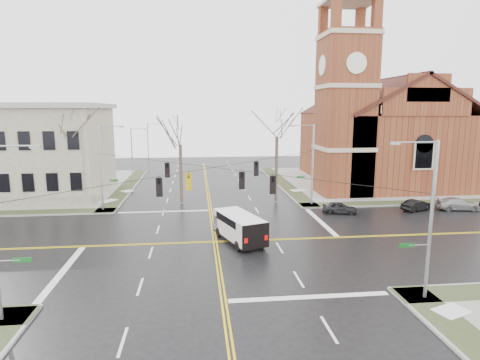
{
  "coord_description": "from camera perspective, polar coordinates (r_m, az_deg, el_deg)",
  "views": [
    {
      "loc": [
        -1.37,
        -31.71,
        10.77
      ],
      "look_at": [
        2.73,
        6.0,
        4.07
      ],
      "focal_mm": 30.0,
      "sensor_mm": 36.0,
      "label": 1
    }
  ],
  "objects": [
    {
      "name": "signal_pole_ne",
      "position": [
        45.41,
        10.09,
        2.49
      ],
      "size": [
        2.75,
        0.22,
        9.0
      ],
      "color": "gray",
      "rests_on": "ground"
    },
    {
      "name": "signal_pole_se",
      "position": [
        24.57,
        25.23,
        -4.68
      ],
      "size": [
        2.75,
        0.22,
        9.0
      ],
      "color": "gray",
      "rests_on": "ground"
    },
    {
      "name": "tree_nw_far",
      "position": [
        47.09,
        -22.68,
        6.44
      ],
      "size": [
        4.0,
        4.0,
        11.7
      ],
      "color": "#382E24",
      "rests_on": "ground"
    },
    {
      "name": "road_markings",
      "position": [
        33.52,
        -3.57,
        -8.74
      ],
      "size": [
        100.0,
        100.0,
        0.01
      ],
      "color": "gold",
      "rests_on": "ground"
    },
    {
      "name": "tree_nw_near",
      "position": [
        46.03,
        -8.5,
        5.56
      ],
      "size": [
        4.0,
        4.0,
        10.03
      ],
      "color": "#382E24",
      "rests_on": "ground"
    },
    {
      "name": "ground",
      "position": [
        33.52,
        -3.57,
        -8.75
      ],
      "size": [
        120.0,
        120.0,
        0.0
      ],
      "primitive_type": "plane",
      "color": "black",
      "rests_on": "ground"
    },
    {
      "name": "parked_car_b",
      "position": [
        47.26,
        23.84,
        -3.29
      ],
      "size": [
        3.86,
        2.53,
        1.2
      ],
      "primitive_type": "imported",
      "rotation": [
        0.0,
        0.0,
        1.95
      ],
      "color": "black",
      "rests_on": "ground"
    },
    {
      "name": "streetlight_north_a",
      "position": [
        60.75,
        -14.99,
        3.72
      ],
      "size": [
        2.3,
        0.2,
        8.0
      ],
      "color": "gray",
      "rests_on": "ground"
    },
    {
      "name": "signal_pole_nw",
      "position": [
        44.72,
        -19.02,
        1.98
      ],
      "size": [
        2.75,
        0.22,
        9.0
      ],
      "color": "gray",
      "rests_on": "ground"
    },
    {
      "name": "span_wires",
      "position": [
        32.07,
        -3.69,
        1.8
      ],
      "size": [
        23.02,
        23.02,
        0.03
      ],
      "color": "black",
      "rests_on": "ground"
    },
    {
      "name": "church",
      "position": [
        62.29,
        18.77,
        7.34
      ],
      "size": [
        24.28,
        27.48,
        27.5
      ],
      "color": "maroon",
      "rests_on": "ground"
    },
    {
      "name": "sidewalks",
      "position": [
        33.49,
        -3.57,
        -8.63
      ],
      "size": [
        80.0,
        80.0,
        0.17
      ],
      "color": "gray",
      "rests_on": "ground"
    },
    {
      "name": "cargo_van",
      "position": [
        33.29,
        -0.28,
        -6.45
      ],
      "size": [
        4.13,
        6.35,
        2.26
      ],
      "rotation": [
        0.0,
        0.0,
        0.33
      ],
      "color": "white",
      "rests_on": "ground"
    },
    {
      "name": "parked_car_a",
      "position": [
        43.32,
        13.95,
        -3.86
      ],
      "size": [
        3.83,
        2.37,
        1.22
      ],
      "primitive_type": "imported",
      "rotation": [
        0.0,
        0.0,
        1.29
      ],
      "color": "black",
      "rests_on": "ground"
    },
    {
      "name": "streetlight_north_b",
      "position": [
        80.49,
        -12.86,
        5.27
      ],
      "size": [
        2.3,
        0.2,
        8.0
      ],
      "color": "gray",
      "rests_on": "ground"
    },
    {
      "name": "traffic_signals",
      "position": [
        31.53,
        -3.62,
        0.27
      ],
      "size": [
        8.21,
        8.26,
        1.3
      ],
      "color": "black",
      "rests_on": "ground"
    },
    {
      "name": "tree_ne",
      "position": [
        46.35,
        5.28,
        6.73
      ],
      "size": [
        4.0,
        4.0,
        11.25
      ],
      "color": "#382E24",
      "rests_on": "ground"
    },
    {
      "name": "parked_car_c",
      "position": [
        49.59,
        28.53,
        -3.0
      ],
      "size": [
        4.71,
        2.46,
        1.3
      ],
      "primitive_type": "imported",
      "rotation": [
        0.0,
        0.0,
        1.43
      ],
      "color": "#959698",
      "rests_on": "ground"
    },
    {
      "name": "civic_building_a",
      "position": [
        55.92,
        -27.87,
        3.44
      ],
      "size": [
        18.0,
        14.0,
        11.0
      ],
      "primitive_type": "cube",
      "color": "gray",
      "rests_on": "ground"
    }
  ]
}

